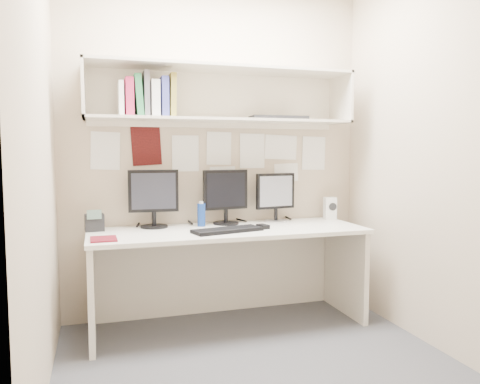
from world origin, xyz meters
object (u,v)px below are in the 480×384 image
object	(u,v)px
desk	(228,277)
keyboard	(227,230)
monitor_center	(226,194)
desk_phone	(94,222)
monitor_right	(275,195)
speaker	(330,208)
monitor_left	(154,196)
maroon_notebook	(104,239)

from	to	relation	value
desk	keyboard	xyz separation A→B (m)	(-0.04, -0.13, 0.38)
monitor_center	desk_phone	distance (m)	0.99
monitor_right	speaker	size ratio (longest dim) A/B	2.12
keyboard	speaker	xyz separation A→B (m)	(0.98, 0.34, 0.08)
monitor_right	speaker	xyz separation A→B (m)	(0.48, -0.01, -0.13)
monitor_left	monitor_center	bearing A→B (deg)	3.68
monitor_left	monitor_right	distance (m)	0.97
speaker	desk	bearing A→B (deg)	-156.36
desk_phone	monitor_right	bearing A→B (deg)	-3.04
monitor_center	keyboard	distance (m)	0.42
monitor_right	maroon_notebook	xyz separation A→B (m)	(-1.34, -0.41, -0.21)
monitor_center	speaker	size ratio (longest dim) A/B	2.30
monitor_left	desk_phone	world-z (taller)	monitor_left
monitor_right	speaker	world-z (taller)	monitor_right
monitor_right	desk_phone	size ratio (longest dim) A/B	2.46
monitor_right	desk_phone	bearing A→B (deg)	173.01
monitor_right	keyboard	size ratio (longest dim) A/B	0.78
monitor_center	maroon_notebook	world-z (taller)	monitor_center
monitor_center	monitor_right	size ratio (longest dim) A/B	1.08
monitor_left	monitor_center	world-z (taller)	monitor_left
desk	keyboard	world-z (taller)	keyboard
maroon_notebook	desk_phone	size ratio (longest dim) A/B	1.26
desk	monitor_right	distance (m)	0.77
desk	maroon_notebook	distance (m)	0.98
desk	monitor_left	xyz separation A→B (m)	(-0.52, 0.22, 0.60)
monitor_left	maroon_notebook	distance (m)	0.60
monitor_center	speaker	distance (m)	0.91
desk	monitor_left	bearing A→B (deg)	156.97
desk	maroon_notebook	size ratio (longest dim) A/B	9.98
monitor_left	maroon_notebook	bearing A→B (deg)	-128.56
monitor_center	maroon_notebook	xyz separation A→B (m)	(-0.92, -0.41, -0.23)
keyboard	speaker	distance (m)	1.04
desk	monitor_center	size ratio (longest dim) A/B	4.73
desk	monitor_center	xyz separation A→B (m)	(0.04, 0.22, 0.60)
keyboard	monitor_right	bearing A→B (deg)	21.61
maroon_notebook	monitor_left	bearing A→B (deg)	46.53
desk	monitor_left	size ratio (longest dim) A/B	4.66
speaker	desk_phone	bearing A→B (deg)	-168.15
speaker	monitor_right	bearing A→B (deg)	-170.19
monitor_center	desk_phone	size ratio (longest dim) A/B	2.67
desk	desk_phone	distance (m)	1.05
monitor_left	keyboard	world-z (taller)	monitor_left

